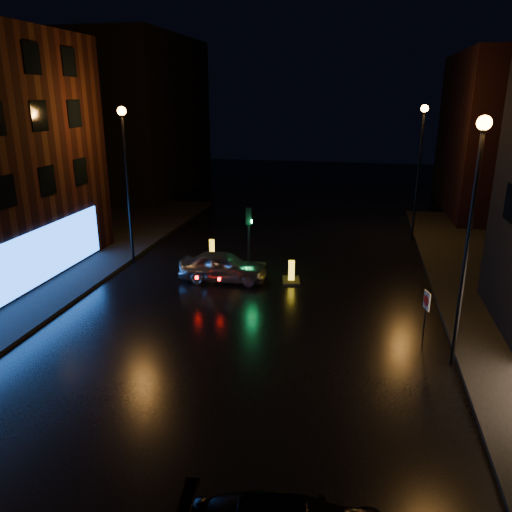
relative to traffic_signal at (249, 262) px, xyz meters
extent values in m
plane|color=black|center=(1.20, -14.00, -0.50)|extent=(120.00, 120.00, 0.00)
cube|color=black|center=(-14.80, 21.00, 6.50)|extent=(8.00, 16.00, 14.00)
cube|color=black|center=(16.20, 18.00, 5.50)|extent=(8.00, 14.00, 12.00)
cylinder|color=black|center=(-6.60, 0.00, 3.50)|extent=(0.14, 0.14, 8.00)
cylinder|color=black|center=(-6.60, 0.00, 7.50)|extent=(0.20, 0.20, 0.25)
sphere|color=orange|center=(-6.60, 0.00, 7.65)|extent=(0.44, 0.44, 0.44)
cylinder|color=black|center=(9.00, -8.00, 3.50)|extent=(0.14, 0.14, 8.00)
cylinder|color=black|center=(9.00, -8.00, 7.50)|extent=(0.20, 0.20, 0.25)
sphere|color=orange|center=(9.00, -8.00, 7.65)|extent=(0.44, 0.44, 0.44)
cylinder|color=black|center=(9.00, 8.00, 3.50)|extent=(0.14, 0.14, 8.00)
cylinder|color=black|center=(9.00, 8.00, 7.50)|extent=(0.20, 0.20, 0.25)
sphere|color=orange|center=(9.00, 8.00, 7.65)|extent=(0.44, 0.44, 0.44)
cube|color=black|center=(0.00, 0.00, -0.44)|extent=(1.40, 2.40, 0.12)
cylinder|color=black|center=(0.00, 0.00, 0.90)|extent=(0.12, 0.12, 2.80)
cube|color=black|center=(0.00, 0.00, 2.50)|extent=(0.28, 0.22, 0.90)
cylinder|color=#0CFF59|center=(0.14, 0.00, 2.22)|extent=(0.05, 0.18, 0.18)
imported|color=#A4A7AB|center=(-0.96, -1.63, 0.24)|extent=(4.45, 2.01, 1.48)
cube|color=black|center=(2.42, -1.12, -0.45)|extent=(1.06, 1.39, 0.10)
cube|color=yellow|center=(2.42, -1.12, 0.07)|extent=(0.32, 0.24, 1.05)
cube|color=black|center=(2.42, -1.12, 0.07)|extent=(0.31, 0.08, 0.63)
cube|color=black|center=(-2.58, 1.79, -0.45)|extent=(1.17, 1.42, 0.10)
cube|color=yellow|center=(-2.58, 1.79, 0.06)|extent=(0.33, 0.27, 1.02)
cube|color=black|center=(-2.58, 1.79, 0.06)|extent=(0.29, 0.12, 0.61)
cylinder|color=black|center=(8.17, -6.60, 0.51)|extent=(0.06, 0.06, 2.03)
cube|color=silver|center=(8.17, -6.60, 1.25)|extent=(0.18, 0.50, 0.69)
cylinder|color=#B20C0C|center=(8.14, -6.61, 1.25)|extent=(0.13, 0.39, 0.41)
camera|label=1|loc=(5.47, -24.40, 8.46)|focal=35.00mm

